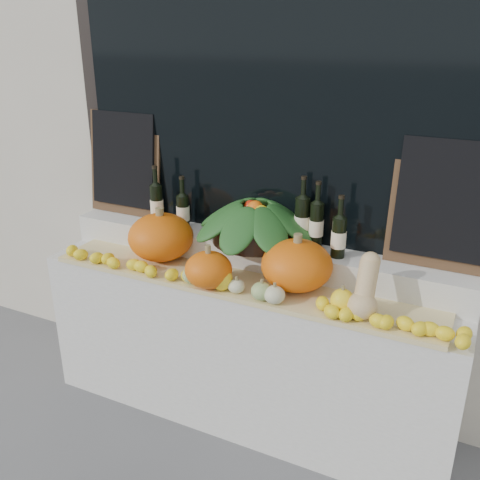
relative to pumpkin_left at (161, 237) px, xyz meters
The scene contains 18 objects.
storefront_facade 1.52m from the pumpkin_left, 56.16° to the left, with size 7.00×0.94×4.50m.
display_sill 0.78m from the pumpkin_left, ahead, with size 2.30×0.55×0.88m, color silver.
rear_tier 0.55m from the pumpkin_left, 20.26° to the left, with size 2.30×0.25×0.16m, color silver.
straw_bedding 0.54m from the pumpkin_left, ahead, with size 2.10×0.32×0.03m, color tan.
pumpkin_left is the anchor object (origin of this frame).
pumpkin_right 0.81m from the pumpkin_left, ahead, with size 0.36×0.36×0.25m, color orange.
pumpkin_center 0.45m from the pumpkin_left, 24.86° to the right, with size 0.24×0.24×0.18m, color orange.
butternut_squash 1.18m from the pumpkin_left, ahead, with size 0.14×0.20×0.29m.
decorative_gourds 0.72m from the pumpkin_left, 15.20° to the right, with size 0.88×0.16×0.14m.
lemon_heap 0.55m from the pumpkin_left, 21.24° to the right, with size 2.20×0.16×0.06m, color yellow, non-canonical shape.
produce_bowl 0.54m from the pumpkin_left, 19.13° to the left, with size 0.71×0.71×0.24m.
wine_bottle_far_left 0.24m from the pumpkin_left, 128.43° to the left, with size 0.08×0.08×0.35m.
wine_bottle_near_left 0.22m from the pumpkin_left, 79.69° to the left, with size 0.08×0.08×0.30m.
wine_bottle_tall 0.79m from the pumpkin_left, 16.76° to the left, with size 0.08×0.08×0.38m.
wine_bottle_near_right 0.86m from the pumpkin_left, 14.62° to the left, with size 0.08×0.08×0.36m.
wine_bottle_far_right 0.98m from the pumpkin_left, ahead, with size 0.08×0.08×0.32m.
chalkboard_left 0.58m from the pumpkin_left, 148.69° to the left, with size 0.50×0.10×0.62m.
chalkboard_right 1.49m from the pumpkin_left, ahead, with size 0.50×0.10×0.62m.
Camera 1 is at (1.09, -0.81, 2.13)m, focal length 40.00 mm.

